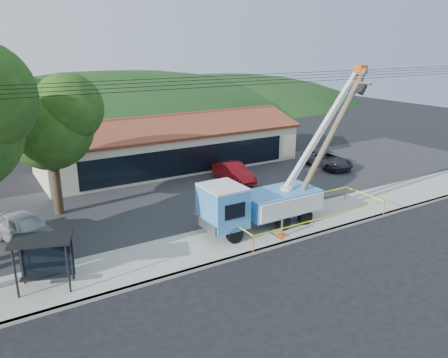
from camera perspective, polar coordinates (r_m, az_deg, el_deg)
ground at (r=21.46m, az=5.92°, el=-12.19°), size 120.00×120.00×0.00m
curb at (r=22.92m, az=2.74°, el=-9.86°), size 60.00×0.25×0.15m
sidewalk at (r=24.35m, az=0.23°, el=-8.12°), size 60.00×4.00×0.15m
parking_lot at (r=30.95m, az=-7.51°, el=-2.64°), size 60.00×12.00×0.10m
strip_mall at (r=39.01m, az=-7.00°, el=4.37°), size 22.50×8.53×4.67m
tree_lot at (r=28.46m, az=-21.95°, el=7.33°), size 6.30×5.60×8.94m
hill_center at (r=73.76m, az=-14.06°, el=8.59°), size 89.60×64.00×32.00m
hill_east at (r=81.84m, az=-0.42°, el=9.92°), size 72.80×52.00×26.00m
utility_truck at (r=25.42m, az=4.53°, el=-2.93°), size 11.21×4.00×9.10m
leaning_pole at (r=27.15m, az=13.60°, el=5.16°), size 5.94×2.01×9.04m
bus_shelter at (r=20.82m, az=-22.53°, el=-8.58°), size 2.87×2.28×2.41m
caution_tape at (r=26.82m, az=10.70°, el=-4.14°), size 10.11×3.34×0.97m
car_silver at (r=26.57m, az=-24.30°, el=-7.69°), size 3.55×5.20×1.64m
car_red at (r=34.53m, az=1.24°, el=-0.46°), size 1.61×4.47×1.47m
car_dark at (r=39.48m, az=13.21°, el=1.37°), size 2.58×5.13×1.39m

